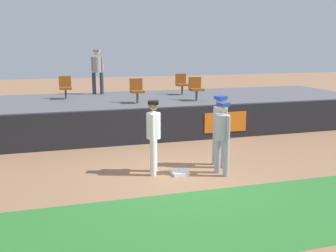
{
  "coord_description": "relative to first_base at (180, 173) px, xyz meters",
  "views": [
    {
      "loc": [
        -2.85,
        -8.54,
        3.07
      ],
      "look_at": [
        0.02,
        1.09,
        1.0
      ],
      "focal_mm": 41.95,
      "sensor_mm": 36.0,
      "label": 1
    }
  ],
  "objects": [
    {
      "name": "ground_plane",
      "position": [
        -0.02,
        -0.09,
        -0.04
      ],
      "size": [
        60.0,
        60.0,
        0.0
      ],
      "primitive_type": "plane",
      "color": "#936B4C"
    },
    {
      "name": "grass_foreground_strip",
      "position": [
        -0.02,
        -2.58,
        -0.04
      ],
      "size": [
        18.0,
        2.8,
        0.01
      ],
      "primitive_type": "cube",
      "color": "#2D722D",
      "rests_on": "ground_plane"
    },
    {
      "name": "first_base",
      "position": [
        0.0,
        0.0,
        0.0
      ],
      "size": [
        0.4,
        0.4,
        0.08
      ],
      "primitive_type": "cube",
      "color": "white",
      "rests_on": "ground_plane"
    },
    {
      "name": "player_fielder_home",
      "position": [
        -0.58,
        0.26,
        0.99
      ],
      "size": [
        0.47,
        0.52,
        1.79
      ],
      "rotation": [
        0.0,
        0.0,
        -1.91
      ],
      "color": "white",
      "rests_on": "ground_plane"
    },
    {
      "name": "player_runner_visitor",
      "position": [
        1.18,
        0.34,
        1.02
      ],
      "size": [
        0.43,
        0.5,
        1.83
      ],
      "rotation": [
        0.0,
        0.0,
        -1.3
      ],
      "color": "#9EA3AD",
      "rests_on": "ground_plane"
    },
    {
      "name": "player_coach_visitor",
      "position": [
        0.97,
        -0.3,
        0.98
      ],
      "size": [
        0.41,
        0.48,
        1.76
      ],
      "rotation": [
        0.0,
        0.0,
        -1.3
      ],
      "color": "#9EA3AD",
      "rests_on": "ground_plane"
    },
    {
      "name": "field_wall",
      "position": [
        -0.01,
        3.24,
        0.52
      ],
      "size": [
        18.0,
        0.26,
        1.12
      ],
      "color": "black",
      "rests_on": "ground_plane"
    },
    {
      "name": "bleacher_platform",
      "position": [
        -0.02,
        5.81,
        0.51
      ],
      "size": [
        18.0,
        4.8,
        1.1
      ],
      "primitive_type": "cube",
      "color": "#59595E",
      "rests_on": "ground_plane"
    },
    {
      "name": "seat_back_right",
      "position": [
        2.21,
        6.48,
        1.53
      ],
      "size": [
        0.44,
        0.44,
        0.84
      ],
      "color": "#4C4C51",
      "rests_on": "bleacher_platform"
    },
    {
      "name": "seat_front_right",
      "position": [
        2.15,
        4.68,
        1.54
      ],
      "size": [
        0.47,
        0.44,
        0.84
      ],
      "color": "#4C4C51",
      "rests_on": "bleacher_platform"
    },
    {
      "name": "seat_front_center",
      "position": [
        -0.03,
        4.68,
        1.53
      ],
      "size": [
        0.45,
        0.44,
        0.84
      ],
      "color": "#4C4C51",
      "rests_on": "bleacher_platform"
    },
    {
      "name": "seat_back_left",
      "position": [
        -2.37,
        6.48,
        1.53
      ],
      "size": [
        0.44,
        0.44,
        0.84
      ],
      "color": "#4C4C51",
      "rests_on": "bleacher_platform"
    },
    {
      "name": "spectator_hooded",
      "position": [
        -1.04,
        7.55,
        2.11
      ],
      "size": [
        0.48,
        0.44,
        1.8
      ],
      "rotation": [
        0.0,
        0.0,
        2.79
      ],
      "color": "#33384C",
      "rests_on": "bleacher_platform"
    }
  ]
}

